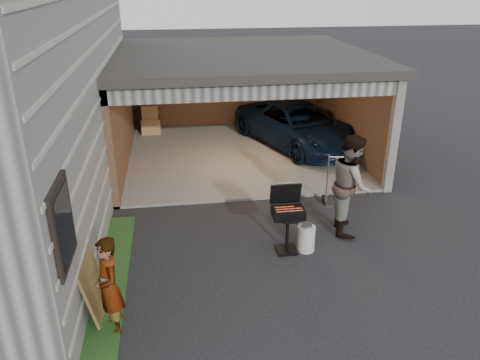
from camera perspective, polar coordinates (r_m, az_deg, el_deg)
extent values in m
plane|color=black|center=(7.76, 1.32, -14.26)|extent=(80.00, 80.00, 0.00)
cube|color=#193814|center=(7.02, -16.84, -20.14)|extent=(0.50, 8.00, 0.06)
cube|color=#605E59|center=(13.51, -0.10, 3.25)|extent=(6.50, 6.00, 0.06)
cube|color=#4A3422|center=(15.92, -1.64, 11.40)|extent=(6.50, 0.15, 2.70)
cube|color=#4A3422|center=(13.90, 13.12, 8.94)|extent=(0.15, 6.00, 2.70)
cube|color=#4A3422|center=(13.05, -14.18, 7.87)|extent=(0.15, 6.00, 2.70)
cube|color=#2D2B28|center=(12.80, -0.11, 14.94)|extent=(6.80, 6.30, 0.20)
cube|color=#474744|center=(10.02, 2.31, 10.76)|extent=(6.50, 0.16, 0.36)
cube|color=beige|center=(11.17, 1.16, 12.68)|extent=(6.00, 2.40, 0.06)
cube|color=#474744|center=(11.31, 18.20, 4.94)|extent=(0.20, 0.18, 2.70)
cube|color=brown|center=(15.40, -10.80, 6.55)|extent=(0.60, 0.50, 0.50)
cube|color=brown|center=(15.27, -10.93, 8.25)|extent=(0.50, 0.45, 0.45)
cube|color=brown|center=(15.85, 7.67, 7.45)|extent=(0.55, 0.50, 0.60)
cube|color=brown|center=(16.25, 7.88, 10.90)|extent=(0.24, 0.43, 2.20)
imported|color=black|center=(14.05, 7.10, 6.45)|extent=(3.58, 4.94, 1.25)
imported|color=#A6B3D0|center=(6.97, -15.72, -12.45)|extent=(0.56, 0.66, 1.53)
imported|color=#42261A|center=(9.41, 13.40, -0.50)|extent=(0.97, 1.13, 2.02)
cube|color=black|center=(8.94, 5.68, -8.48)|extent=(0.37, 0.37, 0.04)
cylinder|color=black|center=(8.75, 5.78, -6.44)|extent=(0.06, 0.06, 0.73)
cube|color=black|center=(8.55, 5.90, -4.02)|extent=(0.58, 0.40, 0.17)
cube|color=#59595B|center=(8.52, 5.92, -3.58)|extent=(0.52, 0.35, 0.01)
cube|color=black|center=(8.65, 5.57, -1.66)|extent=(0.58, 0.10, 0.40)
cylinder|color=silver|center=(8.91, 8.06, -7.05)|extent=(0.43, 0.43, 0.50)
cube|color=brown|center=(7.51, -17.47, -12.20)|extent=(0.26, 0.92, 1.02)
cube|color=gray|center=(10.78, 11.32, -2.90)|extent=(0.40, 0.28, 0.04)
cylinder|color=black|center=(10.81, 10.12, -2.26)|extent=(0.07, 0.19, 0.19)
cylinder|color=black|center=(10.90, 12.32, -2.23)|extent=(0.07, 0.19, 0.19)
cylinder|color=gray|center=(10.62, 10.59, 0.11)|extent=(0.03, 0.03, 1.11)
cylinder|color=gray|center=(10.69, 12.27, 0.12)|extent=(0.03, 0.03, 1.11)
cylinder|color=gray|center=(10.45, 11.67, 2.77)|extent=(0.32, 0.07, 0.03)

